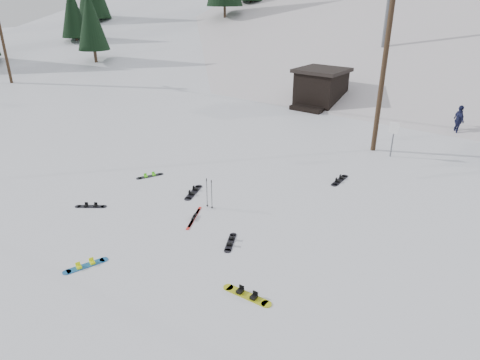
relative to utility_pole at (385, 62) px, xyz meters
The scene contains 18 objects.
ground 14.90m from the utility_pole, 98.13° to the right, with size 200.00×200.00×0.00m, color white.
ski_slope 44.31m from the utility_pole, 92.79° to the left, with size 60.00×75.00×45.00m, color silver.
ridge_left 53.35m from the utility_pole, 138.18° to the left, with size 34.00×85.00×38.00m, color white.
treeline_left 44.65m from the utility_pole, 144.16° to the left, with size 20.00×64.00×10.00m, color black, non-canonical shape.
utility_pole is the anchor object (origin of this frame).
utility_pole_left 34.13m from the utility_pole, behind, with size 2.00×0.26×9.00m.
trail_sign 3.60m from the utility_pole, 21.04° to the right, with size 0.50×0.09×1.85m.
lift_hut 10.40m from the utility_pole, 135.24° to the left, with size 3.40×4.10×2.75m.
hero_snowboard 16.79m from the utility_pole, 100.49° to the right, with size 0.59×1.38×0.10m.
hero_skis 12.66m from the utility_pole, 101.74° to the right, with size 0.93×1.65×0.09m.
ski_poles 11.54m from the utility_pole, 103.36° to the right, with size 0.34×0.09×1.23m.
board_scatter_a 15.50m from the utility_pole, 115.24° to the right, with size 1.07×0.87×0.09m.
board_scatter_b 11.64m from the utility_pole, 111.80° to the right, with size 0.79×1.50×0.11m.
board_scatter_c 12.85m from the utility_pole, 124.53° to the right, with size 0.66×1.22×0.09m.
board_scatter_d 12.89m from the utility_pole, 91.00° to the right, with size 0.74×1.16×0.09m.
board_scatter_e 14.78m from the utility_pole, 82.16° to the right, with size 1.58×0.38×0.11m.
board_scatter_f 6.77m from the utility_pole, 85.22° to the right, with size 0.35×1.52×0.11m.
skier_navy 7.42m from the utility_pole, 63.16° to the left, with size 1.04×0.43×1.78m, color #191D40.
Camera 1 is at (9.73, -7.69, 7.89)m, focal length 32.00 mm.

